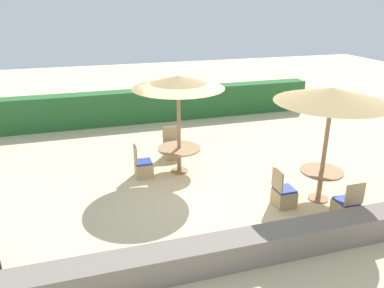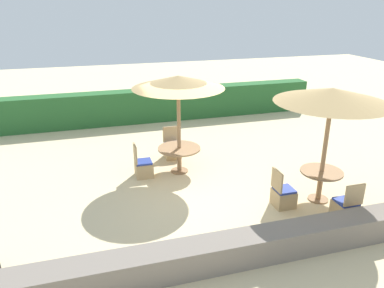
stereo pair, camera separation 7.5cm
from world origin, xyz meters
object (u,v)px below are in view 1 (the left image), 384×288
Objects in this scene: round_table_front_right at (321,177)px; parasol_front_right at (332,96)px; parasol_center at (178,82)px; round_table_center at (179,152)px; patio_chair_center_north at (172,149)px; patio_chair_front_right_south at (346,208)px; patio_chair_front_right_west at (283,195)px; patio_chair_center_west at (143,167)px.

parasol_front_right is at bearing -90.00° from round_table_front_right.
parasol_center is 1.94m from round_table_center.
patio_chair_center_north and patio_chair_front_right_south have the same top height.
patio_chair_center_north is 1.00× the size of patio_chair_front_right_west.
parasol_front_right is at bearing 128.50° from patio_chair_center_north.
parasol_front_right is (2.81, -2.47, 0.04)m from parasol_center.
patio_chair_center_north is at bearing 87.89° from parasol_center.
patio_chair_front_right_south is at bearing -49.65° from parasol_center.
patio_chair_front_right_south is at bearing -86.69° from round_table_front_right.
round_table_front_right is (2.78, -3.49, 0.32)m from patio_chair_center_north.
patio_chair_center_north and patio_chair_front_right_west have the same top height.
round_table_center is 1.26× the size of patio_chair_center_north.
patio_chair_center_west is at bearing -130.89° from patio_chair_front_right_west.
round_table_front_right is at bearing 128.50° from patio_chair_center_north.
round_table_center is at bearing 91.28° from patio_chair_center_west.
round_table_front_right is at bearing 57.46° from patio_chair_center_west.
patio_chair_center_north is at bearing 134.72° from patio_chair_center_west.
patio_chair_center_west is 3.78m from patio_chair_front_right_west.
round_table_center is 3.11m from patio_chair_front_right_west.
round_table_front_right is at bearing -41.25° from round_table_center.
patio_chair_front_right_south is (0.05, -0.91, -0.32)m from round_table_front_right.
round_table_center is at bearing -143.64° from patio_chair_front_right_west.
round_table_center is at bearing 138.75° from round_table_front_right.
round_table_center is at bearing 87.89° from patio_chair_center_north.
patio_chair_front_right_west is at bearing 139.48° from patio_chair_front_right_south.
parasol_center is at bearing 130.35° from patio_chair_front_right_south.
patio_chair_center_west reaches higher than round_table_center.
round_table_front_right is 1.06× the size of patio_chair_front_right_south.
patio_chair_center_west is 0.94× the size of round_table_front_right.
patio_chair_front_right_south and patio_chair_front_right_west have the same top height.
parasol_front_right reaches higher than parasol_center.
parasol_front_right is 2.49m from patio_chair_front_right_west.
patio_chair_center_north is 4.47m from round_table_front_right.
round_table_center is 1.26× the size of patio_chair_front_right_west.
patio_chair_center_north is at bearing 122.76° from patio_chair_front_right_south.
parasol_front_right is at bearing 57.46° from patio_chair_center_west.
patio_chair_front_right_south is (2.87, -3.38, -0.32)m from round_table_center.
parasol_center is 4.97m from patio_chair_front_right_south.
round_table_center is 3.74m from round_table_front_right.
patio_chair_center_north is at bearing 128.50° from round_table_front_right.
patio_chair_front_right_west is at bearing -53.64° from round_table_center.
parasol_center reaches higher than round_table_center.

